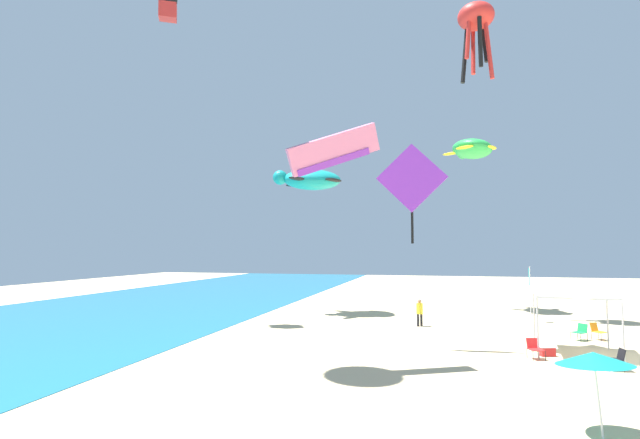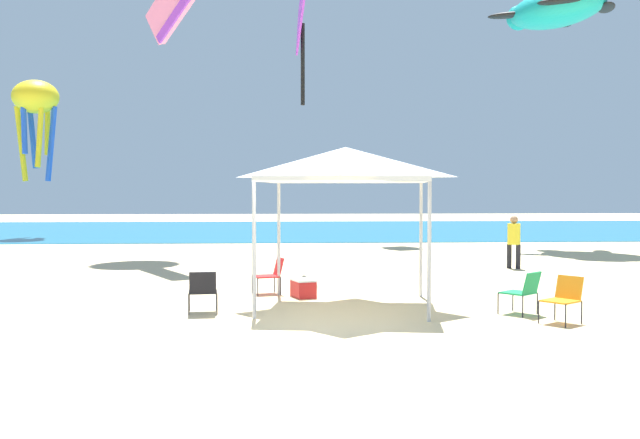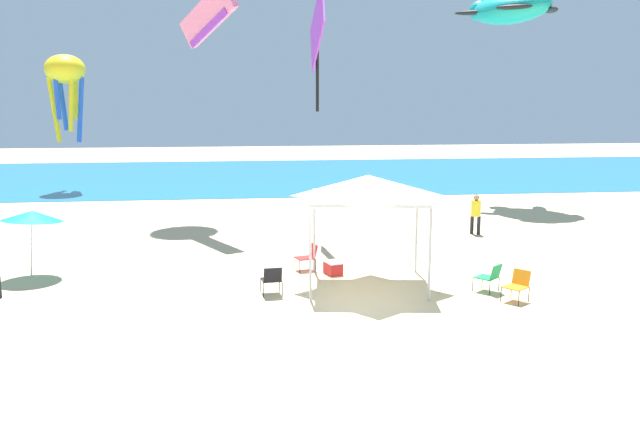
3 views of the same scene
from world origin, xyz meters
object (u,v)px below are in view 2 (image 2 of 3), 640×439
folding_chair_facing_ocean (271,273)px  kite_octopus_yellow (36,102)px  person_beachcomber (514,238)px  kite_diamond_purple (303,4)px  kite_parafoil_pink (175,0)px  folding_chair_near_cooler (564,296)px  folding_chair_right_of_tent (203,289)px  folding_chair_left_of_tent (523,289)px  canopy_tent (346,165)px  cooler_box (303,288)px  kite_turtle_teal (555,9)px

folding_chair_facing_ocean → kite_octopus_yellow: size_ratio=0.16×
person_beachcomber → kite_diamond_purple: bearing=-138.9°
folding_chair_facing_ocean → kite_parafoil_pink: size_ratio=0.24×
kite_diamond_purple → folding_chair_near_cooler: bearing=29.9°
folding_chair_right_of_tent → kite_diamond_purple: size_ratio=0.17×
folding_chair_right_of_tent → folding_chair_left_of_tent: 6.02m
person_beachcomber → kite_octopus_yellow: bearing=-177.7°
canopy_tent → cooler_box: canopy_tent is taller
folding_chair_right_of_tent → kite_turtle_teal: 21.88m
folding_chair_near_cooler → folding_chair_facing_ocean: 6.48m
canopy_tent → folding_chair_near_cooler: bearing=-28.9°
folding_chair_near_cooler → folding_chair_left_of_tent: bearing=168.0°
folding_chair_facing_ocean → kite_diamond_purple: size_ratio=0.17×
kite_parafoil_pink → kite_octopus_yellow: bearing=4.1°
folding_chair_left_of_tent → kite_diamond_purple: bearing=-105.0°
person_beachcomber → folding_chair_near_cooler: bearing=-61.0°
folding_chair_right_of_tent → kite_turtle_teal: size_ratio=0.15×
canopy_tent → kite_parafoil_pink: kite_parafoil_pink is taller
person_beachcomber → kite_octopus_yellow: size_ratio=0.32×
folding_chair_facing_ocean → folding_chair_left_of_tent: same height
folding_chair_near_cooler → person_beachcomber: person_beachcomber is taller
kite_turtle_teal → kite_octopus_yellow: kite_turtle_teal is taller
folding_chair_facing_ocean → kite_diamond_purple: kite_diamond_purple is taller
canopy_tent → folding_chair_left_of_tent: bearing=-19.2°
canopy_tent → person_beachcomber: 9.05m
kite_diamond_purple → kite_parafoil_pink: 5.02m
kite_octopus_yellow → kite_diamond_purple: size_ratio=1.05×
canopy_tent → kite_parafoil_pink: (-4.66, 9.76, 5.69)m
cooler_box → kite_parafoil_pink: (-3.86, 8.44, 8.32)m
cooler_box → kite_parafoil_pink: 12.46m
kite_turtle_teal → kite_parafoil_pink: bearing=87.7°
canopy_tent → person_beachcomber: size_ratio=2.30×
folding_chair_facing_ocean → kite_diamond_purple: (0.89, 4.97, 7.26)m
cooler_box → person_beachcomber: person_beachcomber is taller
folding_chair_near_cooler → folding_chair_facing_ocean: same height
kite_diamond_purple → cooler_box: bearing=2.4°
folding_chair_near_cooler → kite_turtle_teal: size_ratio=0.15×
canopy_tent → cooler_box: size_ratio=5.08×
kite_turtle_teal → folding_chair_facing_ocean: bearing=117.3°
cooler_box → kite_diamond_purple: kite_diamond_purple is taller
folding_chair_right_of_tent → folding_chair_facing_ocean: bearing=-121.7°
folding_chair_facing_ocean → folding_chair_right_of_tent: bearing=-41.4°
folding_chair_right_of_tent → kite_parafoil_pink: size_ratio=0.24×
kite_turtle_teal → kite_parafoil_pink: (-14.53, -4.89, -1.14)m
canopy_tent → folding_chair_near_cooler: canopy_tent is taller
folding_chair_right_of_tent → person_beachcomber: bearing=-144.1°
folding_chair_right_of_tent → folding_chair_left_of_tent: same height
folding_chair_right_of_tent → kite_diamond_purple: bearing=-111.6°
canopy_tent → kite_diamond_purple: bearing=95.0°
folding_chair_facing_ocean → kite_turtle_teal: size_ratio=0.15×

